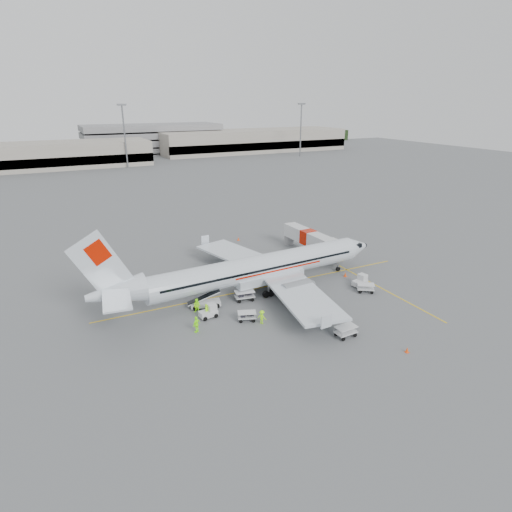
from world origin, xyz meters
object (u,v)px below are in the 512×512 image
Objects in this scene: aircraft at (259,251)px; jet_bridge at (308,242)px; belt_loader at (205,297)px; tug_fore at (360,281)px; tug_mid at (323,309)px; tug_aft at (208,311)px.

aircraft reaches higher than jet_bridge.
jet_bridge is 3.08× the size of belt_loader.
aircraft is 14.36m from tug_fore.
tug_mid is at bearing -121.34° from jet_bridge.
tug_fore is 1.02× the size of tug_aft.
tug_mid is (3.41, -9.57, -4.61)m from aircraft.
tug_fore is 21.34m from tug_aft.
aircraft is 18.40× the size of tug_mid.
tug_fore is 0.97× the size of tug_mid.
belt_loader is 2.22× the size of tug_mid.
jet_bridge is 24.15m from belt_loader.
belt_loader is at bearing 70.39° from tug_aft.
jet_bridge is 14.30m from tug_fore.
aircraft is 10.62m from tug_aft.
jet_bridge is 6.86× the size of tug_mid.
jet_bridge is at bearing 74.97° from tug_fore.
belt_loader is 2.35× the size of tug_aft.
tug_aft is (-22.30, -13.36, -1.15)m from jet_bridge.
belt_loader is (-21.65, -10.69, -0.64)m from jet_bridge.
tug_fore is at bearing 49.72° from tug_mid.
tug_mid is at bearing -164.40° from tug_fore.
tug_mid is at bearing -23.04° from belt_loader.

